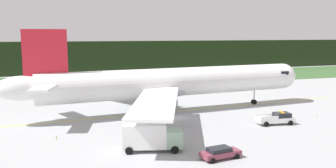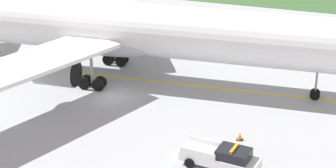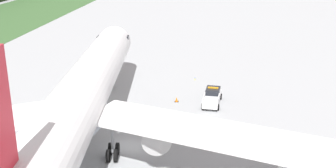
{
  "view_description": "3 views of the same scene",
  "coord_description": "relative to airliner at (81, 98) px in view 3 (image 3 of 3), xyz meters",
  "views": [
    {
      "loc": [
        -18.53,
        -52.1,
        13.59
      ],
      "look_at": [
        -0.34,
        3.7,
        5.07
      ],
      "focal_mm": 37.09,
      "sensor_mm": 36.0,
      "label": 1
    },
    {
      "loc": [
        21.1,
        -43.99,
        22.5
      ],
      "look_at": [
        6.75,
        -2.97,
        3.46
      ],
      "focal_mm": 61.82,
      "sensor_mm": 36.0,
      "label": 2
    },
    {
      "loc": [
        -36.03,
        -6.81,
        18.79
      ],
      "look_at": [
        7.85,
        -3.37,
        4.17
      ],
      "focal_mm": 43.32,
      "sensor_mm": 36.0,
      "label": 3
    }
  ],
  "objects": [
    {
      "name": "ground",
      "position": [
        -0.01,
        -4.46,
        -5.1
      ],
      "size": [
        320.0,
        320.0,
        0.0
      ],
      "primitive_type": "plane",
      "color": "#9DA0A2"
    },
    {
      "name": "taxiway_centerline_main",
      "position": [
        0.75,
        0.05,
        -5.1
      ],
      "size": [
        72.39,
        5.52,
        0.01
      ],
      "primitive_type": "cube",
      "rotation": [
        0.0,
        0.0,
        0.07
      ],
      "color": "yellow",
      "rests_on": "ground"
    },
    {
      "name": "taxiway_edge_light_east",
      "position": [
        22.43,
        -10.78,
        -4.86
      ],
      "size": [
        0.12,
        0.12,
        0.44
      ],
      "color": "yellow",
      "rests_on": "ground"
    },
    {
      "name": "staff_car",
      "position": [
        -1.78,
        -23.64,
        -4.4
      ],
      "size": [
        4.68,
        2.43,
        1.3
      ],
      "color": "brown",
      "rests_on": "ground"
    },
    {
      "name": "airliner",
      "position": [
        0.0,
        0.0,
        0.0
      ],
      "size": [
        54.68,
        46.24,
        14.28
      ],
      "color": "white",
      "rests_on": "ground"
    },
    {
      "name": "apron_cone",
      "position": [
        13.17,
        -8.53,
        -4.8
      ],
      "size": [
        0.5,
        0.5,
        0.63
      ],
      "color": "black",
      "rests_on": "ground"
    },
    {
      "name": "ops_pickup_truck",
      "position": [
        12.94,
        -13.12,
        -4.2
      ],
      "size": [
        5.96,
        2.77,
        1.94
      ],
      "color": "white",
      "rests_on": "ground"
    }
  ]
}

